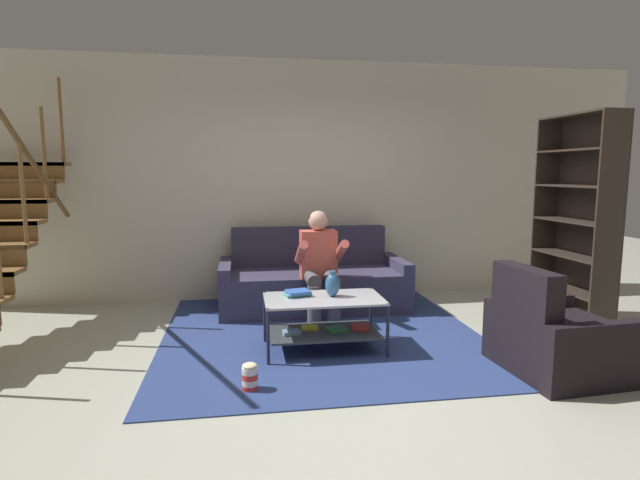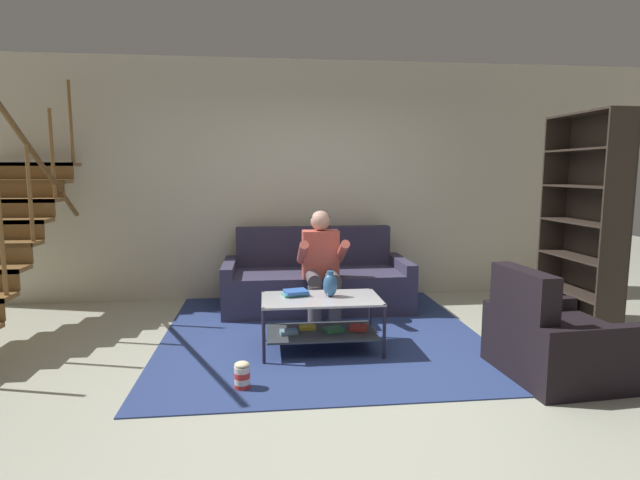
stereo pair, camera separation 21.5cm
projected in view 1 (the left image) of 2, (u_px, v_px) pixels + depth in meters
ground at (358, 369)px, 3.99m from camera, size 16.80×16.80×0.00m
back_partition at (314, 181)px, 6.20m from camera, size 8.40×0.12×2.90m
couch at (313, 282)px, 5.76m from camera, size 2.11×0.92×0.91m
person_seated_center at (320, 262)px, 5.18m from camera, size 0.50×0.58×1.16m
coffee_table at (324, 316)px, 4.37m from camera, size 1.03×0.59×0.48m
area_rug at (319, 329)px, 4.98m from camera, size 3.01×3.35×0.01m
vase at (332, 284)px, 4.38m from camera, size 0.13×0.13×0.23m
book_stack at (298, 293)px, 4.41m from camera, size 0.25×0.21×0.05m
bookshelf at (575, 234)px, 5.15m from camera, size 0.34×0.98×2.14m
armchair at (555, 338)px, 3.90m from camera, size 0.87×0.94×0.85m
popcorn_tub at (250, 377)px, 3.58m from camera, size 0.11×0.11×0.21m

